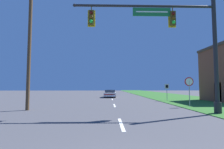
# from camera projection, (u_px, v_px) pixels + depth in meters

# --- Properties ---
(grass_verge_right) EXTENTS (10.00, 110.00, 0.04)m
(grass_verge_right) POSITION_uv_depth(u_px,v_px,m) (168.00, 96.00, 32.16)
(grass_verge_right) COLOR #2D6626
(grass_verge_right) RESTS_ON ground
(road_center_line) EXTENTS (0.16, 34.80, 0.01)m
(road_center_line) POSITION_uv_depth(u_px,v_px,m) (112.00, 99.00, 23.92)
(road_center_line) COLOR silver
(road_center_line) RESTS_ON ground
(signal_mast) EXTENTS (9.52, 0.47, 7.85)m
(signal_mast) POSITION_uv_depth(u_px,v_px,m) (180.00, 39.00, 11.36)
(signal_mast) COLOR #232326
(signal_mast) RESTS_ON grass_verge_right
(car_ahead) EXTENTS (2.03, 4.37, 1.19)m
(car_ahead) POSITION_uv_depth(u_px,v_px,m) (110.00, 94.00, 28.65)
(car_ahead) COLOR black
(car_ahead) RESTS_ON ground
(stop_sign) EXTENTS (0.76, 0.07, 2.50)m
(stop_sign) POSITION_uv_depth(u_px,v_px,m) (189.00, 85.00, 14.98)
(stop_sign) COLOR gray
(stop_sign) RESTS_ON grass_verge_right
(route_sign_post) EXTENTS (0.55, 0.06, 2.03)m
(route_sign_post) POSITION_uv_depth(u_px,v_px,m) (167.00, 88.00, 21.39)
(route_sign_post) COLOR gray
(route_sign_post) RESTS_ON grass_verge_right
(utility_pole_near) EXTENTS (1.80, 0.26, 9.97)m
(utility_pole_near) POSITION_uv_depth(u_px,v_px,m) (30.00, 41.00, 13.13)
(utility_pole_near) COLOR #4C3823
(utility_pole_near) RESTS_ON ground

